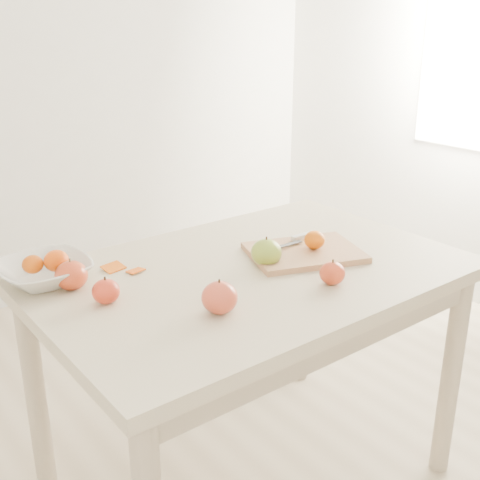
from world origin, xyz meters
TOP-DOWN VIEW (x-y plane):
  - ground at (0.00, 0.00)m, footprint 3.50×3.50m
  - table at (0.00, 0.00)m, footprint 1.20×0.80m
  - cutting_board at (0.19, -0.02)m, footprint 0.38×0.33m
  - board_tangerine at (0.22, -0.03)m, footprint 0.06×0.06m
  - fruit_bowl at (-0.50, 0.26)m, footprint 0.24×0.24m
  - bowl_tangerine_near at (-0.52, 0.27)m, footprint 0.06×0.06m
  - bowl_tangerine_far at (-0.47, 0.25)m, footprint 0.07×0.07m
  - orange_peel_a at (-0.31, 0.23)m, footprint 0.07×0.06m
  - orange_peel_b at (-0.27, 0.17)m, footprint 0.05×0.04m
  - paring_knife at (0.23, 0.05)m, footprint 0.17×0.05m
  - apple_green at (0.05, -0.01)m, footprint 0.09×0.09m
  - apple_red_c at (-0.23, -0.17)m, footprint 0.09×0.09m
  - apple_red_b at (-0.42, 0.05)m, footprint 0.07×0.07m
  - apple_red_e at (0.10, -0.22)m, footprint 0.07×0.07m
  - apple_red_a at (-0.46, 0.18)m, footprint 0.09×0.09m

SIDE VIEW (x-z plane):
  - ground at x=0.00m, z-range 0.00..0.00m
  - table at x=0.00m, z-range 0.28..1.03m
  - orange_peel_a at x=-0.31m, z-range 0.75..0.76m
  - orange_peel_b at x=-0.27m, z-range 0.75..0.76m
  - cutting_board at x=0.19m, z-range 0.75..0.77m
  - paring_knife at x=0.23m, z-range 0.77..0.78m
  - fruit_bowl at x=-0.50m, z-range 0.75..0.81m
  - apple_red_e at x=0.10m, z-range 0.75..0.81m
  - apple_red_b at x=-0.42m, z-range 0.75..0.81m
  - apple_red_a at x=-0.46m, z-range 0.75..0.83m
  - apple_red_c at x=-0.23m, z-range 0.75..0.83m
  - apple_green at x=0.05m, z-range 0.75..0.83m
  - board_tangerine at x=0.22m, z-range 0.77..0.82m
  - bowl_tangerine_near at x=-0.52m, z-range 0.78..0.83m
  - bowl_tangerine_far at x=-0.47m, z-range 0.78..0.84m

